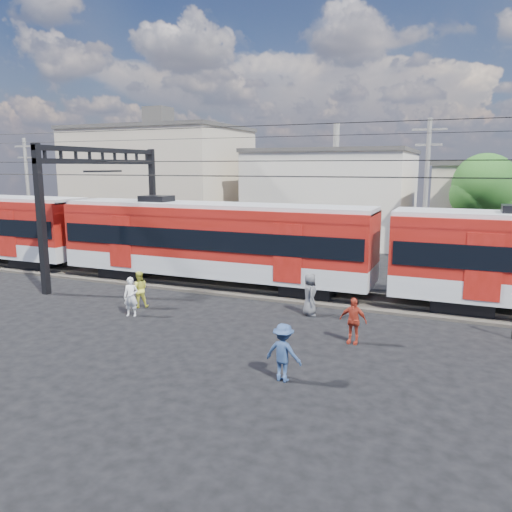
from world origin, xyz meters
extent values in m
plane|color=black|center=(0.00, 0.00, 0.00)|extent=(120.00, 120.00, 0.00)
cube|color=#2D2823|center=(0.00, 8.00, 0.06)|extent=(70.00, 3.40, 0.12)
cube|color=#59544C|center=(0.00, 7.25, 0.18)|extent=(70.00, 0.12, 0.12)
cube|color=#59544C|center=(0.00, 8.75, 0.18)|extent=(70.00, 0.12, 0.12)
cube|color=black|center=(-15.17, 8.00, 0.35)|extent=(2.40, 2.20, 0.70)
cube|color=black|center=(-8.61, 8.00, 0.35)|extent=(2.40, 2.20, 0.70)
cube|color=black|center=(1.63, 8.00, 0.35)|extent=(2.40, 2.20, 0.70)
cube|color=#A0A3A8|center=(-3.49, 8.00, 1.15)|extent=(16.00, 3.00, 0.90)
cube|color=maroon|center=(-3.49, 8.00, 2.80)|extent=(16.00, 3.00, 2.40)
cube|color=black|center=(-3.49, 8.00, 2.55)|extent=(15.68, 3.08, 0.95)
cube|color=#A0A3A8|center=(-3.49, 8.00, 4.05)|extent=(16.00, 2.60, 0.25)
cube|color=black|center=(8.19, 8.00, 0.35)|extent=(2.40, 2.20, 0.70)
cube|color=black|center=(-10.00, 3.50, 3.50)|extent=(0.30, 0.30, 7.00)
cube|color=black|center=(-10.00, 12.50, 3.50)|extent=(0.30, 0.30, 7.00)
cube|color=black|center=(-10.00, 8.00, 6.80)|extent=(0.25, 9.30, 0.25)
cube|color=black|center=(-10.00, 8.00, 6.20)|extent=(0.25, 9.30, 0.25)
cylinder|color=black|center=(0.00, 7.30, 5.50)|extent=(70.00, 0.03, 0.03)
cylinder|color=black|center=(0.00, 8.70, 5.50)|extent=(70.00, 0.03, 0.03)
cylinder|color=black|center=(0.00, 7.30, 6.20)|extent=(70.00, 0.03, 0.03)
cylinder|color=black|center=(0.00, 8.70, 6.20)|extent=(70.00, 0.03, 0.03)
cylinder|color=black|center=(0.00, 4.50, 7.50)|extent=(70.00, 0.03, 0.03)
cylinder|color=black|center=(0.00, 11.50, 7.50)|extent=(70.00, 0.03, 0.03)
cube|color=tan|center=(-17.00, 24.00, 4.50)|extent=(14.00, 10.00, 9.00)
cube|color=#3F3D3A|center=(-17.00, 24.00, 9.15)|extent=(14.28, 10.20, 0.30)
cube|color=beige|center=(-2.00, 27.00, 3.50)|extent=(12.00, 12.00, 7.00)
cube|color=#3F3D3A|center=(-2.00, 27.00, 7.15)|extent=(12.24, 12.24, 0.30)
cylinder|color=slate|center=(6.00, 15.00, 4.25)|extent=(0.24, 0.24, 8.50)
cube|color=slate|center=(6.00, 15.00, 7.90)|extent=(1.80, 0.12, 0.12)
cube|color=slate|center=(6.00, 15.00, 7.10)|extent=(1.40, 0.12, 0.12)
cylinder|color=slate|center=(-22.00, 14.00, 4.00)|extent=(0.24, 0.24, 8.00)
cube|color=slate|center=(-22.00, 14.00, 7.40)|extent=(1.80, 0.12, 0.12)
cube|color=slate|center=(-22.00, 14.00, 6.60)|extent=(1.40, 0.12, 0.12)
cylinder|color=#382619|center=(9.00, 18.00, 1.96)|extent=(0.36, 0.36, 3.92)
sphere|color=#194313|center=(9.00, 18.00, 4.90)|extent=(3.64, 3.64, 3.64)
sphere|color=#194313|center=(9.60, 18.30, 4.20)|extent=(2.80, 2.80, 2.80)
imported|color=silver|center=(-4.11, 2.14, 0.80)|extent=(0.67, 0.54, 1.59)
imported|color=gold|center=(-4.58, 3.32, 0.79)|extent=(0.97, 0.93, 1.57)
imported|color=navy|center=(3.62, -1.32, 0.83)|extent=(1.14, 0.75, 1.66)
imported|color=maroon|center=(4.79, 2.44, 0.80)|extent=(0.97, 0.47, 1.61)
imported|color=#454549|center=(2.49, 5.01, 0.87)|extent=(0.89, 1.01, 1.73)
camera|label=1|loc=(8.03, -13.82, 5.96)|focal=35.00mm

